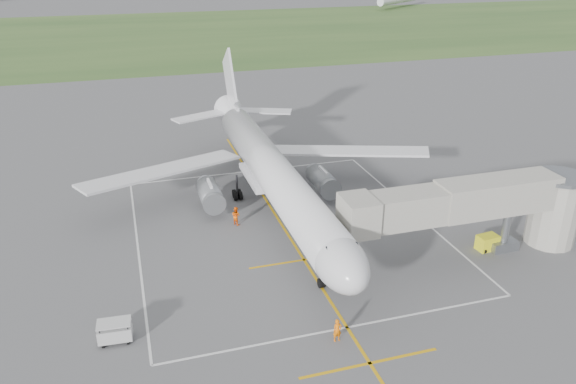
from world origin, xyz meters
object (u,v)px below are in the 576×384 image
object	(u,v)px
baggage_cart	(115,332)
ramp_worker_wing	(236,216)
airliner	(271,171)
gpu_unit	(487,243)
ramp_worker_nose	(337,330)
jet_bridge	(488,206)

from	to	relation	value
baggage_cart	ramp_worker_wing	bearing A→B (deg)	55.85
airliner	baggage_cart	bearing A→B (deg)	-132.85
gpu_unit	ramp_worker_nose	world-z (taller)	ramp_worker_nose
gpu_unit	ramp_worker_nose	size ratio (longest dim) A/B	1.13
airliner	gpu_unit	world-z (taller)	airliner
jet_bridge	gpu_unit	distance (m)	4.18
airliner	gpu_unit	distance (m)	21.93
gpu_unit	baggage_cart	bearing A→B (deg)	-179.26
jet_bridge	gpu_unit	size ratio (longest dim) A/B	11.81
airliner	gpu_unit	xyz separation A→B (m)	(16.63, -13.80, -3.70)
ramp_worker_nose	gpu_unit	bearing A→B (deg)	22.55
ramp_worker_nose	jet_bridge	bearing A→B (deg)	22.46
baggage_cart	ramp_worker_nose	size ratio (longest dim) A/B	1.37
airliner	ramp_worker_nose	xyz separation A→B (m)	(-1.24, -21.91, -3.52)
jet_bridge	ramp_worker_wing	distance (m)	23.68
ramp_worker_nose	baggage_cart	bearing A→B (deg)	161.58
gpu_unit	jet_bridge	bearing A→B (deg)	-159.58
jet_bridge	baggage_cart	distance (m)	32.31
airliner	jet_bridge	distance (m)	21.22
ramp_worker_nose	ramp_worker_wing	xyz separation A→B (m)	(-3.07, 19.69, 0.07)
baggage_cart	ramp_worker_wing	distance (m)	19.33
jet_bridge	gpu_unit	world-z (taller)	jet_bridge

